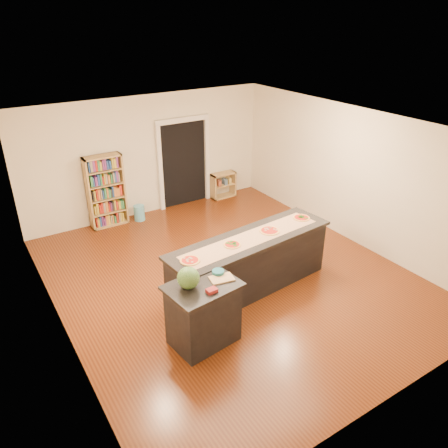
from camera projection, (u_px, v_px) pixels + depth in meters
room at (230, 208)px, 7.56m from camera, size 6.00×7.00×2.80m
doorway at (184, 158)px, 10.70m from camera, size 1.40×0.09×2.21m
kitchen_island at (250, 263)px, 7.59m from camera, size 3.10×0.84×1.02m
side_counter at (203, 313)px, 6.36m from camera, size 1.01×0.74×1.00m
bookshelf at (106, 191)px, 9.75m from camera, size 0.83×0.29×1.66m
low_shelf at (223, 185)px, 11.47m from camera, size 0.66×0.28×0.66m
waste_bin at (139, 213)px, 10.26m from camera, size 0.25×0.25×0.37m
kraft_paper at (251, 238)px, 7.36m from camera, size 2.72×0.73×0.00m
watermelon at (188, 278)px, 6.02m from camera, size 0.32×0.32×0.32m
cutting_board at (222, 279)px, 6.27m from camera, size 0.38×0.29×0.02m
package_red at (212, 290)px, 5.98m from camera, size 0.15×0.11×0.05m
package_teal at (218, 273)px, 6.37m from camera, size 0.18×0.18×0.07m
pizza_a at (190, 260)px, 6.68m from camera, size 0.33×0.33×0.02m
pizza_b at (232, 245)px, 7.13m from camera, size 0.29×0.29×0.02m
pizza_c at (269, 231)px, 7.57m from camera, size 0.35×0.35×0.02m
pizza_d at (301, 218)px, 8.04m from camera, size 0.30×0.30×0.02m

